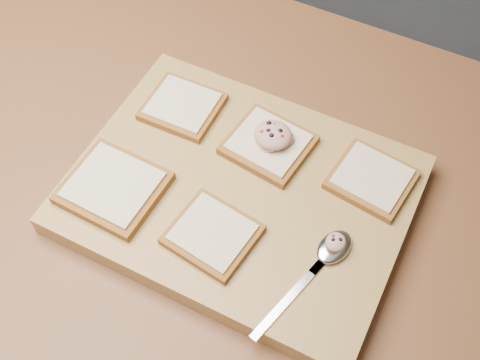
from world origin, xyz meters
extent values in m
plane|color=#515459|center=(0.00, 0.00, 0.00)|extent=(4.00, 4.00, 0.00)
cube|color=slate|center=(0.00, 0.00, 0.42)|extent=(1.90, 0.75, 0.84)
cube|color=brown|center=(0.00, 0.00, 0.87)|extent=(2.00, 0.80, 0.06)
cube|color=#B0884B|center=(0.14, -0.04, 0.92)|extent=(0.47, 0.36, 0.04)
cube|color=brown|center=(0.00, 0.05, 0.94)|extent=(0.11, 0.10, 0.01)
cube|color=beige|center=(0.00, 0.05, 0.95)|extent=(0.10, 0.09, 0.00)
cube|color=brown|center=(0.15, 0.04, 0.94)|extent=(0.13, 0.12, 0.01)
cube|color=beige|center=(0.15, 0.04, 0.95)|extent=(0.11, 0.10, 0.00)
cube|color=brown|center=(0.31, 0.05, 0.94)|extent=(0.12, 0.11, 0.01)
cube|color=beige|center=(0.31, 0.05, 0.95)|extent=(0.10, 0.10, 0.00)
cube|color=brown|center=(-0.02, -0.13, 0.94)|extent=(0.14, 0.13, 0.01)
cube|color=beige|center=(-0.02, -0.13, 0.95)|extent=(0.12, 0.11, 0.00)
cube|color=brown|center=(0.14, -0.13, 0.94)|extent=(0.12, 0.11, 0.01)
cube|color=beige|center=(0.14, -0.13, 0.95)|extent=(0.10, 0.10, 0.00)
ellipsoid|color=tan|center=(0.15, 0.04, 0.97)|extent=(0.06, 0.05, 0.03)
sphere|color=black|center=(0.16, 0.05, 0.98)|extent=(0.01, 0.01, 0.01)
sphere|color=black|center=(0.14, 0.05, 0.98)|extent=(0.01, 0.01, 0.01)
sphere|color=black|center=(0.15, 0.03, 0.98)|extent=(0.01, 0.01, 0.01)
sphere|color=black|center=(0.15, 0.04, 0.98)|extent=(0.01, 0.01, 0.01)
sphere|color=#A5140C|center=(0.17, 0.04, 0.98)|extent=(0.01, 0.01, 0.01)
sphere|color=#A5140C|center=(0.15, 0.05, 0.98)|extent=(0.01, 0.01, 0.01)
sphere|color=#A5140C|center=(0.14, 0.03, 0.98)|extent=(0.01, 0.01, 0.01)
ellipsoid|color=silver|center=(0.30, -0.08, 0.94)|extent=(0.05, 0.07, 0.01)
cube|color=silver|center=(0.29, -0.10, 0.94)|extent=(0.02, 0.04, 0.00)
cube|color=silver|center=(0.27, -0.16, 0.94)|extent=(0.05, 0.15, 0.00)
ellipsoid|color=tan|center=(0.30, -0.08, 0.96)|extent=(0.03, 0.03, 0.01)
sphere|color=black|center=(0.30, -0.07, 0.96)|extent=(0.01, 0.01, 0.01)
sphere|color=black|center=(0.29, -0.08, 0.96)|extent=(0.01, 0.01, 0.01)
sphere|color=#A5140C|center=(0.29, -0.07, 0.96)|extent=(0.01, 0.01, 0.01)
camera|label=1|loc=(0.35, -0.46, 1.66)|focal=45.00mm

